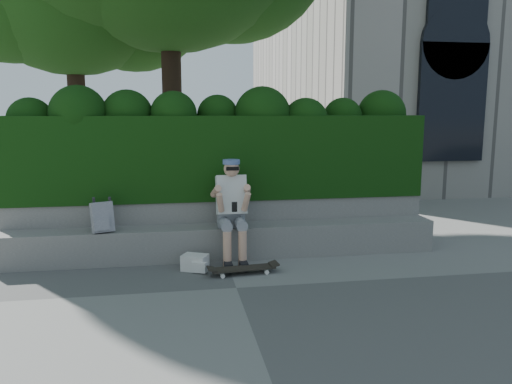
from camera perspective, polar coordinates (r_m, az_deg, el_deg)
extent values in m
plane|color=slate|center=(5.85, -2.26, -10.90)|extent=(80.00, 80.00, 0.00)
cube|color=gray|center=(6.97, -3.61, -5.66)|extent=(6.00, 0.45, 0.45)
cube|color=gray|center=(7.39, -4.01, -3.60)|extent=(6.00, 0.50, 0.75)
cube|color=black|center=(7.46, -4.27, 4.10)|extent=(6.00, 1.00, 1.20)
cylinder|color=black|center=(9.90, -9.48, 7.64)|extent=(0.37, 0.37, 3.52)
cylinder|color=black|center=(10.94, -19.54, 5.78)|extent=(0.35, 0.35, 2.91)
cube|color=gray|center=(6.85, -2.91, -3.03)|extent=(0.36, 0.26, 0.22)
cube|color=silver|center=(6.72, -2.86, -0.32)|extent=(0.40, 0.32, 0.55)
sphere|color=tan|center=(6.60, -2.81, 2.67)|extent=(0.21, 0.21, 0.21)
cylinder|color=slate|center=(6.61, -2.84, 3.46)|extent=(0.23, 0.23, 0.06)
cube|color=black|center=(6.40, -2.48, -1.71)|extent=(0.07, 0.02, 0.13)
cylinder|color=tan|center=(6.49, -3.30, -6.59)|extent=(0.11, 0.11, 0.47)
cylinder|color=tan|center=(6.52, -1.55, -6.52)|extent=(0.11, 0.11, 0.47)
cube|color=black|center=(6.49, -3.23, -8.39)|extent=(0.10, 0.26, 0.10)
cube|color=black|center=(6.52, -1.46, -8.31)|extent=(0.10, 0.26, 0.10)
cube|color=black|center=(6.29, -1.47, -8.71)|extent=(0.82, 0.28, 0.02)
cylinder|color=silver|center=(6.17, -3.84, -9.55)|extent=(0.06, 0.04, 0.06)
cylinder|color=silver|center=(6.33, -4.15, -9.07)|extent=(0.06, 0.04, 0.06)
cylinder|color=silver|center=(6.30, 1.23, -9.14)|extent=(0.06, 0.04, 0.06)
cylinder|color=silver|center=(6.45, 0.80, -8.68)|extent=(0.06, 0.04, 0.06)
cube|color=#A0A0A5|center=(6.80, -17.17, -2.77)|extent=(0.30, 0.23, 0.40)
cube|color=silver|center=(6.48, -6.99, -8.00)|extent=(0.38, 0.34, 0.20)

